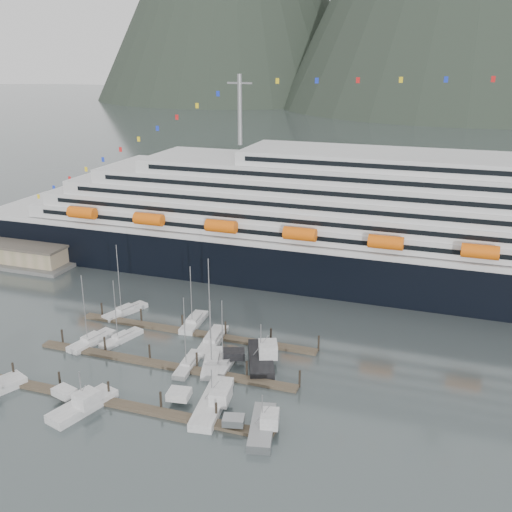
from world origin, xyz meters
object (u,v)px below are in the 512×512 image
(sailboat_e, at_px, (125,311))
(trawler_c, at_px, (211,402))
(sailboat_c, at_px, (212,363))
(trawler_b, at_px, (82,404))
(warehouse, at_px, (4,247))
(trawler_d, at_px, (261,426))
(sailboat_d, at_px, (188,365))
(sailboat_a, at_px, (92,341))
(trawler_e, at_px, (260,358))
(sailboat_b, at_px, (122,339))
(cruise_ship, at_px, (408,235))
(sailboat_h, at_px, (225,363))
(sailboat_g, at_px, (212,341))
(sailboat_f, at_px, (194,323))

(sailboat_e, xyz_separation_m, trawler_c, (30.23, -25.76, 0.46))
(sailboat_c, distance_m, trawler_b, 22.98)
(warehouse, height_order, sailboat_c, sailboat_c)
(trawler_d, bearing_deg, sailboat_d, 40.19)
(sailboat_c, relative_size, sailboat_e, 0.84)
(trawler_b, bearing_deg, sailboat_d, -12.99)
(sailboat_a, height_order, sailboat_e, sailboat_e)
(trawler_b, bearing_deg, warehouse, 64.58)
(sailboat_d, bearing_deg, trawler_e, -70.09)
(warehouse, height_order, sailboat_e, sailboat_e)
(sailboat_b, distance_m, sailboat_d, 16.68)
(sailboat_d, distance_m, trawler_b, 19.50)
(cruise_ship, height_order, trawler_d, cruise_ship)
(sailboat_a, distance_m, trawler_d, 41.11)
(sailboat_a, relative_size, sailboat_b, 1.13)
(cruise_ship, bearing_deg, sailboat_h, -117.38)
(cruise_ship, distance_m, trawler_e, 50.73)
(sailboat_b, xyz_separation_m, sailboat_h, (21.68, -2.39, 0.02))
(cruise_ship, relative_size, sailboat_h, 16.28)
(sailboat_a, relative_size, sailboat_c, 1.10)
(sailboat_g, relative_size, trawler_d, 1.56)
(cruise_ship, height_order, trawler_c, cruise_ship)
(trawler_b, bearing_deg, trawler_c, -52.47)
(cruise_ship, relative_size, sailboat_c, 16.18)
(sailboat_g, bearing_deg, sailboat_a, 102.69)
(warehouse, height_order, sailboat_g, sailboat_g)
(sailboat_g, xyz_separation_m, sailboat_h, (5.16, -6.77, -0.04))
(cruise_ship, bearing_deg, sailboat_c, -118.90)
(sailboat_h, bearing_deg, sailboat_e, 59.27)
(sailboat_g, bearing_deg, sailboat_b, 98.65)
(trawler_e, bearing_deg, sailboat_h, 96.00)
(trawler_c, height_order, trawler_d, trawler_c)
(cruise_ship, xyz_separation_m, trawler_b, (-40.23, -67.77, -11.13))
(sailboat_g, height_order, trawler_e, sailboat_g)
(trawler_d, bearing_deg, sailboat_f, 26.62)
(warehouse, distance_m, sailboat_h, 84.76)
(sailboat_d, bearing_deg, sailboat_e, 48.62)
(trawler_b, height_order, trawler_c, trawler_b)
(sailboat_b, height_order, trawler_c, sailboat_b)
(cruise_ship, xyz_separation_m, trawler_c, (-22.19, -60.71, -11.14))
(warehouse, distance_m, trawler_c, 93.04)
(sailboat_b, height_order, sailboat_f, sailboat_f)
(sailboat_a, height_order, sailboat_c, sailboat_a)
(warehouse, bearing_deg, sailboat_f, -18.87)
(warehouse, distance_m, sailboat_f, 68.94)
(trawler_c, bearing_deg, cruise_ship, -27.85)
(cruise_ship, bearing_deg, trawler_d, -101.54)
(trawler_e, bearing_deg, sailboat_a, 74.50)
(sailboat_c, height_order, sailboat_d, sailboat_d)
(sailboat_f, bearing_deg, warehouse, 65.87)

